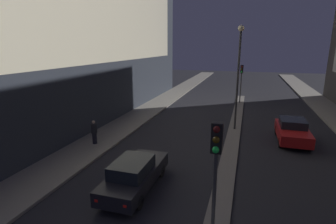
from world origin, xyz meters
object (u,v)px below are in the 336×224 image
(pedestrian_on_left_sidewalk, at_px, (94,132))
(traffic_light_mid, at_px, (241,75))
(traffic_light_near, at_px, (216,160))
(car_left_lane, at_px, (135,174))
(street_lamp, at_px, (239,65))
(car_right_lane, at_px, (292,131))

(pedestrian_on_left_sidewalk, bearing_deg, traffic_light_mid, 61.93)
(traffic_light_near, relative_size, traffic_light_mid, 1.00)
(traffic_light_near, height_order, car_left_lane, traffic_light_near)
(street_lamp, relative_size, car_left_lane, 1.67)
(traffic_light_near, bearing_deg, street_lamp, 90.00)
(traffic_light_near, distance_m, car_right_lane, 12.57)
(car_left_lane, bearing_deg, street_lamp, 69.29)
(pedestrian_on_left_sidewalk, bearing_deg, car_right_lane, 20.34)
(traffic_light_near, distance_m, car_left_lane, 5.39)
(street_lamp, xyz_separation_m, car_left_lane, (-3.89, -10.30, -4.24))
(traffic_light_mid, bearing_deg, car_left_lane, -100.76)
(traffic_light_near, xyz_separation_m, car_right_lane, (3.89, 11.70, -2.45))
(traffic_light_mid, height_order, car_left_lane, traffic_light_mid)
(traffic_light_mid, height_order, street_lamp, street_lamp)
(traffic_light_near, xyz_separation_m, pedestrian_on_left_sidewalk, (-8.66, 7.05, -2.26))
(car_left_lane, bearing_deg, car_right_lane, 48.83)
(traffic_light_mid, height_order, pedestrian_on_left_sidewalk, traffic_light_mid)
(traffic_light_near, height_order, car_right_lane, traffic_light_near)
(car_right_lane, bearing_deg, street_lamp, 160.27)
(traffic_light_mid, bearing_deg, traffic_light_near, -90.00)
(car_left_lane, height_order, pedestrian_on_left_sidewalk, pedestrian_on_left_sidewalk)
(traffic_light_mid, xyz_separation_m, street_lamp, (0.00, -10.18, 1.79))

